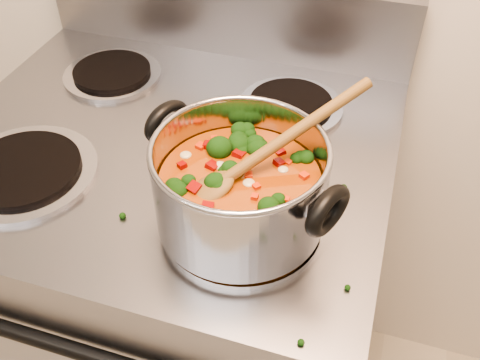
# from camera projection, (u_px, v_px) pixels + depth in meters

# --- Properties ---
(electric_range) EXTENTS (0.77, 0.69, 1.08)m
(electric_range) POSITION_uv_depth(u_px,v_px,m) (186.00, 292.00, 1.23)
(electric_range) COLOR gray
(electric_range) RESTS_ON ground
(stockpot) EXTENTS (0.30, 0.24, 0.14)m
(stockpot) POSITION_uv_depth(u_px,v_px,m) (240.00, 187.00, 0.72)
(stockpot) COLOR #9D9DA5
(stockpot) RESTS_ON electric_range
(wooden_spoon) EXTENTS (0.22, 0.23, 0.12)m
(wooden_spoon) POSITION_uv_depth(u_px,v_px,m) (252.00, 161.00, 0.70)
(wooden_spoon) COLOR brown
(wooden_spoon) RESTS_ON stockpot
(cooktop_crumbs) EXTENTS (0.25, 0.30, 0.01)m
(cooktop_crumbs) POSITION_uv_depth(u_px,v_px,m) (194.00, 188.00, 0.82)
(cooktop_crumbs) COLOR black
(cooktop_crumbs) RESTS_ON electric_range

